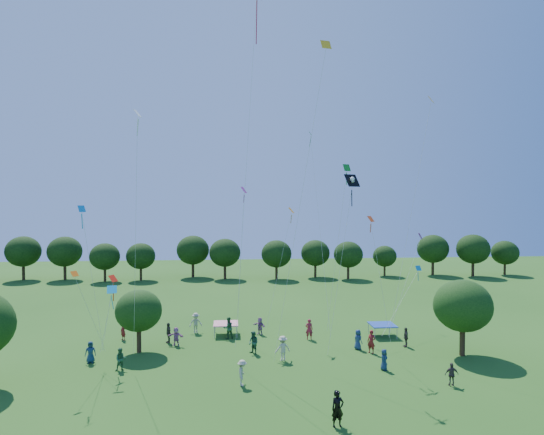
{
  "coord_description": "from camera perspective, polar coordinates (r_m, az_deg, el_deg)",
  "views": [
    {
      "loc": [
        -3.05,
        -20.41,
        12.21
      ],
      "look_at": [
        0.0,
        14.0,
        11.0
      ],
      "focal_mm": 32.0,
      "sensor_mm": 36.0,
      "label": 1
    }
  ],
  "objects": [
    {
      "name": "near_tree_north",
      "position": [
        41.0,
        -15.41,
        -10.53
      ],
      "size": [
        3.7,
        3.7,
        5.04
      ],
      "color": "#422B19",
      "rests_on": "ground"
    },
    {
      "name": "near_tree_east",
      "position": [
        41.45,
        21.53,
        -9.65
      ],
      "size": [
        4.52,
        4.52,
        5.98
      ],
      "color": "#422B19",
      "rests_on": "ground"
    },
    {
      "name": "treeline",
      "position": [
        76.28,
        -4.06,
        -4.11
      ],
      "size": [
        88.01,
        8.77,
        6.77
      ],
      "color": "#422B19",
      "rests_on": "ground"
    },
    {
      "name": "tent_red_stripe",
      "position": [
        45.17,
        -5.46,
        -12.33
      ],
      "size": [
        2.2,
        2.2,
        1.1
      ],
      "color": "red",
      "rests_on": "ground"
    },
    {
      "name": "tent_blue",
      "position": [
        45.67,
        12.86,
        -12.21
      ],
      "size": [
        2.2,
        2.2,
        1.1
      ],
      "color": "#173895",
      "rests_on": "ground"
    },
    {
      "name": "man_in_black",
      "position": [
        28.27,
        7.73,
        -21.4
      ],
      "size": [
        0.83,
        0.63,
        1.98
      ],
      "primitive_type": "imported",
      "rotation": [
        0.0,
        0.0,
        0.23
      ],
      "color": "black",
      "rests_on": "ground"
    },
    {
      "name": "crowd_person_0",
      "position": [
        41.54,
        10.08,
        -13.95
      ],
      "size": [
        0.78,
        0.91,
        1.63
      ],
      "primitive_type": "imported",
      "rotation": [
        0.0,
        0.0,
        2.11
      ],
      "color": "navy",
      "rests_on": "ground"
    },
    {
      "name": "crowd_person_1",
      "position": [
        43.77,
        4.39,
        -12.97
      ],
      "size": [
        0.7,
        0.47,
        1.81
      ],
      "primitive_type": "imported",
      "rotation": [
        0.0,
        0.0,
        3.09
      ],
      "color": "maroon",
      "rests_on": "ground"
    },
    {
      "name": "crowd_person_2",
      "position": [
        39.81,
        -2.19,
        -14.51
      ],
      "size": [
        0.93,
        0.98,
        1.79
      ],
      "primitive_type": "imported",
      "rotation": [
        0.0,
        0.0,
        5.41
      ],
      "color": "#225137",
      "rests_on": "ground"
    },
    {
      "name": "crowd_person_3",
      "position": [
        38.22,
        1.26,
        -15.13
      ],
      "size": [
        1.35,
        0.91,
        1.9
      ],
      "primitive_type": "imported",
      "rotation": [
        0.0,
        0.0,
        3.46
      ],
      "color": "#B8B293",
      "rests_on": "ground"
    },
    {
      "name": "crowd_person_4",
      "position": [
        43.63,
        -12.1,
        -13.11
      ],
      "size": [
        0.81,
        1.11,
        1.73
      ],
      "primitive_type": "imported",
      "rotation": [
        0.0,
        0.0,
        5.1
      ],
      "color": "#454137",
      "rests_on": "ground"
    },
    {
      "name": "crowd_person_5",
      "position": [
        42.71,
        -11.23,
        -13.56
      ],
      "size": [
        1.53,
        0.96,
        1.55
      ],
      "primitive_type": "imported",
      "rotation": [
        0.0,
        0.0,
        -0.33
      ],
      "color": "#A7619B",
      "rests_on": "ground"
    },
    {
      "name": "crowd_person_6",
      "position": [
        37.19,
        13.04,
        -15.98
      ],
      "size": [
        0.44,
        0.77,
        1.52
      ],
      "primitive_type": "imported",
      "rotation": [
        0.0,
        0.0,
        1.61
      ],
      "color": "#1A2E4C",
      "rests_on": "ground"
    },
    {
      "name": "crowd_person_7",
      "position": [
        40.75,
        11.61,
        -14.12
      ],
      "size": [
        0.8,
        0.79,
        1.84
      ],
      "primitive_type": "imported",
      "rotation": [
        0.0,
        0.0,
        5.55
      ],
      "color": "maroon",
      "rests_on": "ground"
    },
    {
      "name": "crowd_person_8",
      "position": [
        37.77,
        -17.36,
        -15.64
      ],
      "size": [
        0.89,
        0.61,
        1.64
      ],
      "primitive_type": "imported",
      "rotation": [
        0.0,
        0.0,
        0.23
      ],
      "color": "#275C36",
      "rests_on": "ground"
    },
    {
      "name": "crowd_person_9",
      "position": [
        46.19,
        -8.97,
        -12.15
      ],
      "size": [
        1.32,
        0.85,
        1.86
      ],
      "primitive_type": "imported",
      "rotation": [
        0.0,
        0.0,
        0.27
      ],
      "color": "#A9A587",
      "rests_on": "ground"
    },
    {
      "name": "crowd_person_10",
      "position": [
        35.53,
        20.39,
        -16.92
      ],
      "size": [
        0.93,
        0.48,
        1.52
      ],
      "primitive_type": "imported",
      "rotation": [
        0.0,
        0.0,
        3.06
      ],
      "color": "#403533",
      "rests_on": "ground"
    },
    {
      "name": "crowd_person_11",
      "position": [
        45.26,
        -1.44,
        -12.63
      ],
      "size": [
        1.37,
        1.4,
        1.55
      ],
      "primitive_type": "imported",
      "rotation": [
        0.0,
        0.0,
        5.47
      ],
      "color": "#8B5185",
      "rests_on": "ground"
    },
    {
      "name": "crowd_person_12",
      "position": [
        40.18,
        -20.58,
        -14.6
      ],
      "size": [
        0.86,
        0.55,
        1.62
      ],
      "primitive_type": "imported",
      "rotation": [
        0.0,
        0.0,
        0.16
      ],
      "color": "#1A334D",
      "rests_on": "ground"
    },
    {
      "name": "crowd_person_13",
      "position": [
        45.38,
        -17.1,
        -12.64
      ],
      "size": [
        0.7,
        0.69,
        1.6
      ],
      "primitive_type": "imported",
      "rotation": [
        0.0,
        0.0,
        5.55
      ],
      "color": "maroon",
      "rests_on": "ground"
    },
    {
      "name": "crowd_person_14",
      "position": [
        44.03,
        -5.17,
        -12.81
      ],
      "size": [
        1.06,
        0.82,
        1.91
      ],
      "primitive_type": "imported",
      "rotation": [
        0.0,
        0.0,
        3.52
      ],
      "color": "#224F2C",
      "rests_on": "ground"
    },
    {
      "name": "crowd_person_15",
      "position": [
        33.56,
        -3.53,
        -17.78
      ],
      "size": [
        0.6,
        1.16,
        1.71
      ],
      "primitive_type": "imported",
      "rotation": [
        0.0,
        0.0,
        1.48
      ],
      "color": "#B0AA8D",
      "rests_on": "ground"
    },
    {
      "name": "crowd_person_16",
      "position": [
        43.08,
        15.47,
        -13.41
      ],
      "size": [
        0.53,
        0.99,
        1.62
      ],
      "primitive_type": "imported",
      "rotation": [
        0.0,
        0.0,
        4.61
      ],
      "color": "#413734",
      "rests_on": "ground"
    },
    {
      "name": "pirate_kite",
      "position": [
        35.17,
        9.35,
        3.84
      ],
      "size": [
        2.5,
        1.24,
        12.8
      ],
      "color": "black"
    },
    {
      "name": "red_high_kite",
      "position": [
        37.09,
        -2.27,
        17.82
      ],
      "size": [
        2.02,
        0.84,
        26.19
      ],
      "color": "red"
    },
    {
      "name": "small_kite_0",
      "position": [
        35.35,
        -21.63,
        -7.76
      ],
      "size": [
        1.53,
        3.02,
        6.24
      ],
      "color": "orange"
    },
    {
      "name": "small_kite_1",
      "position": [
        38.16,
        -18.27,
        -7.66
      ],
      "size": [
        0.92,
        1.44,
        5.37
      ],
      "color": "red"
    },
    {
      "name": "small_kite_2",
      "position": [
        31.13,
        4.9,
        11.18
      ],
      "size": [
        3.31,
        2.88,
        20.79
      ],
      "color": "yellow"
    },
    {
      "name": "small_kite_3",
      "position": [
        39.92,
        8.4,
        2.47
      ],
      "size": [
        1.7,
        1.35,
        13.86
      ],
      "color": "#167B1F"
    },
    {
      "name": "small_kite_4",
      "position": [
        35.95,
        -21.07,
        -2.08
      ],
      "size": [
        1.19,
        1.92,
        10.58
      ],
      "color": "#168BDC"
    },
    {
      "name": "small_kite_5",
      "position": [
        43.64,
        -3.42,
        1.09
      ],
      "size": [
        0.91,
        1.44,
        12.16
      ],
      "color": "#9F1A80"
    },
    {
      "name": "small_kite_6",
      "position": [
        33.51,
        -15.63,
        5.86
      ],
      "size": [
        1.1,
        2.69,
        16.83
      ],
      "color": "silver"
    },
    {
      "name": "small_kite_7",
      "position": [
        36.55,
        -18.39,
        -8.65
      ],
      "size": [
        1.38,
        0.8,
        4.87
      ],
      "color": "#0D98C7"
    },
    {
      "name": "small_kite_8",
      "position": [
        37.86,
        11.89,
        -2.5
      ],
      "size": [
        1.93,
        0.64,
        9.73
      ],
      "color": "#E3450D"
    },
    {
      "name": "small_kite_9",
      "position": [
        43.67,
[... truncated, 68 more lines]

